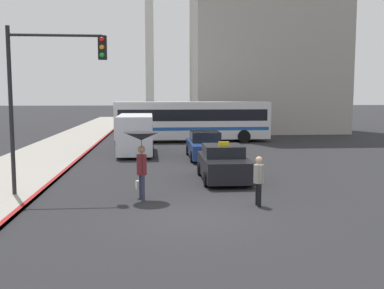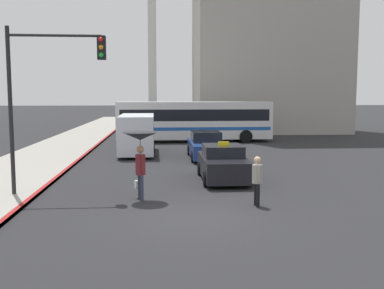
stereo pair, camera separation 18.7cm
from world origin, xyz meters
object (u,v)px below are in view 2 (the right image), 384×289
Objects in this scene: taxi at (223,164)px; pedestrian_man at (257,177)px; sedan_red at (206,146)px; city_bus at (194,119)px; pedestrian_with_umbrella at (140,144)px; monument_cross at (152,17)px; traffic_light at (48,80)px; ambulance_van at (137,132)px.

pedestrian_man is (0.43, -4.48, 0.26)m from taxi.
city_bus is (0.04, 9.18, 1.01)m from sedan_red.
taxi is 1.78× the size of pedestrian_with_umbrella.
monument_cross reaches higher than sedan_red.
city_bus is at bearing -31.31° from pedestrian_with_umbrella.
sedan_red is 0.82× the size of traffic_light.
pedestrian_man is (4.41, -13.33, -0.36)m from ambulance_van.
city_bus is at bearing 70.70° from traffic_light.
pedestrian_with_umbrella is at bearing 71.77° from sedan_red.
ambulance_van is 0.27× the size of monument_cross.
taxi is 0.85× the size of sedan_red.
ambulance_van reaches higher than sedan_red.
pedestrian_with_umbrella is (-3.28, -9.96, 1.21)m from sedan_red.
taxi is at bearing 113.65° from ambulance_van.
monument_cross is (-0.00, 34.96, 10.04)m from pedestrian_with_umbrella.
ambulance_van is at bearing -29.26° from sedan_red.
ambulance_van is 2.51× the size of pedestrian_with_umbrella.
ambulance_van is at bearing -166.46° from pedestrian_man.
pedestrian_with_umbrella is at bearing 92.68° from ambulance_van.
traffic_light is (-6.44, -18.40, 2.33)m from city_bus.
traffic_light is at bearing 55.43° from pedestrian_with_umbrella.
city_bus is at bearing -90.09° from taxi.
pedestrian_with_umbrella is 0.39× the size of traffic_light.
taxi is 9.72m from ambulance_van.
ambulance_van is 0.49× the size of city_bus.
pedestrian_with_umbrella is 1.44× the size of pedestrian_man.
taxi is 7.69m from traffic_light.
sedan_red is 0.83× the size of ambulance_van.
traffic_light reaches higher than pedestrian_man.
ambulance_van is at bearing -18.27° from pedestrian_with_umbrella.
monument_cross is at bearing -92.24° from ambulance_van.
sedan_red is 0.41× the size of city_bus.
ambulance_van is (-3.96, 2.22, 0.62)m from sedan_red.
taxi reaches higher than pedestrian_man.
pedestrian_man is at bearing 95.52° from taxi.
pedestrian_with_umbrella is 36.38m from monument_cross.
city_bus is (4.00, 6.96, 0.39)m from ambulance_van.
monument_cross is at bearing -82.53° from sedan_red.
sedan_red is 11.12m from pedestrian_man.
traffic_light is at bearing 55.23° from sedan_red.
taxi is at bearing -179.23° from pedestrian_man.
city_bus is at bearing -78.17° from monument_cross.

